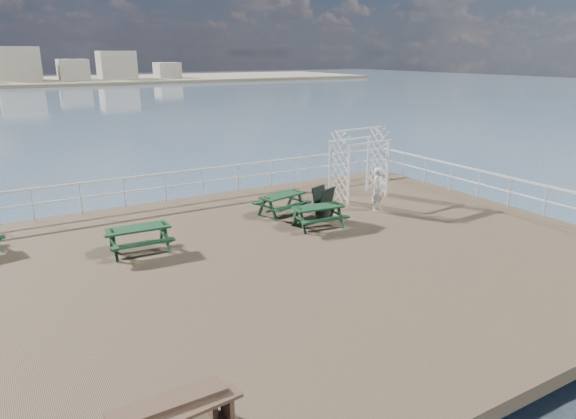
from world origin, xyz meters
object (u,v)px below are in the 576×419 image
(picnic_table_c, at_px, (318,212))
(trellis_arbor, at_px, (359,167))
(picnic_table_d, at_px, (139,234))
(person, at_px, (378,189))
(flat_bench_near, at_px, (193,413))
(flat_bench_far, at_px, (168,407))
(picnic_table_b, at_px, (282,200))

(picnic_table_c, bearing_deg, trellis_arbor, 39.60)
(picnic_table_d, distance_m, trellis_arbor, 8.80)
(person, bearing_deg, trellis_arbor, 60.28)
(picnic_table_d, distance_m, person, 8.20)
(trellis_arbor, relative_size, person, 1.73)
(flat_bench_near, xyz_separation_m, flat_bench_far, (-0.28, 0.23, 0.05))
(flat_bench_far, height_order, trellis_arbor, trellis_arbor)
(picnic_table_c, relative_size, picnic_table_d, 0.99)
(picnic_table_c, bearing_deg, flat_bench_far, -130.50)
(picnic_table_b, bearing_deg, trellis_arbor, -6.84)
(flat_bench_far, distance_m, trellis_arbor, 13.37)
(picnic_table_d, xyz_separation_m, trellis_arbor, (8.67, 1.42, 0.65))
(picnic_table_c, bearing_deg, picnic_table_d, 178.64)
(picnic_table_c, height_order, trellis_arbor, trellis_arbor)
(trellis_arbor, bearing_deg, flat_bench_near, -142.60)
(flat_bench_far, height_order, person, person)
(picnic_table_b, bearing_deg, person, -36.46)
(picnic_table_c, distance_m, trellis_arbor, 3.95)
(picnic_table_c, relative_size, flat_bench_far, 0.99)
(picnic_table_b, xyz_separation_m, trellis_arbor, (3.55, 0.40, 0.67))
(flat_bench_near, bearing_deg, flat_bench_far, 135.97)
(trellis_arbor, bearing_deg, picnic_table_b, -178.09)
(picnic_table_d, relative_size, person, 1.14)
(picnic_table_b, distance_m, person, 3.35)
(picnic_table_b, height_order, trellis_arbor, trellis_arbor)
(picnic_table_d, xyz_separation_m, person, (8.19, -0.30, 0.24))
(flat_bench_far, relative_size, person, 1.14)
(picnic_table_b, relative_size, flat_bench_far, 1.08)
(person, bearing_deg, picnic_table_d, 163.71)
(picnic_table_b, bearing_deg, flat_bench_far, -142.01)
(picnic_table_c, xyz_separation_m, flat_bench_far, (-6.91, -6.50, -0.12))
(flat_bench_far, distance_m, person, 11.91)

